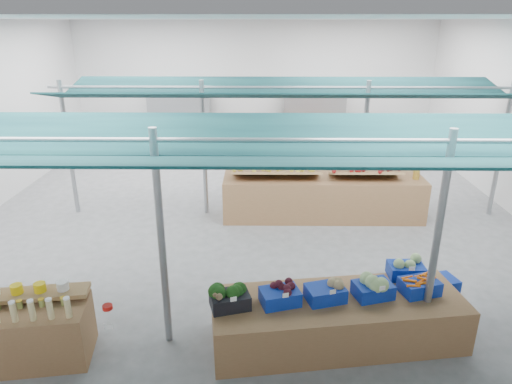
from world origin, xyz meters
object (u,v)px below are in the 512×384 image
bottle_shelf (21,331)px  veg_counter (337,319)px  vendor_left (268,165)px  crate_stack (436,297)px  vendor_right (343,165)px  fruit_counter (322,197)px

bottle_shelf → veg_counter: bearing=-3.0°
bottle_shelf → vendor_left: size_ratio=1.03×
veg_counter → bottle_shelf: bearing=177.6°
bottle_shelf → veg_counter: size_ratio=0.53×
crate_stack → vendor_right: 4.84m
fruit_counter → vendor_left: 1.68m
veg_counter → crate_stack: size_ratio=5.46×
vendor_left → crate_stack: bearing=117.0°
bottle_shelf → fruit_counter: size_ratio=0.41×
veg_counter → crate_stack: bearing=12.7°
crate_stack → vendor_right: vendor_right is taller
crate_stack → vendor_left: 5.39m
crate_stack → vendor_right: size_ratio=0.35×
crate_stack → veg_counter: bearing=-159.2°
crate_stack → vendor_right: (-0.65, 4.76, 0.57)m
bottle_shelf → crate_stack: size_ratio=2.90×
veg_counter → vendor_right: 5.47m
fruit_counter → crate_stack: size_ratio=7.05×
fruit_counter → vendor_left: vendor_left is taller
bottle_shelf → vendor_right: vendor_right is taller
veg_counter → vendor_right: size_ratio=1.93×
bottle_shelf → fruit_counter: 6.46m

